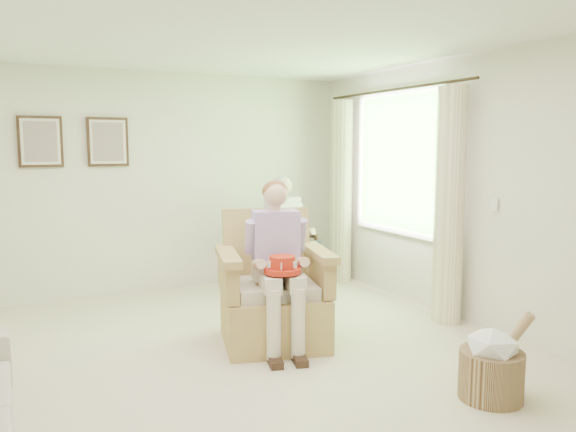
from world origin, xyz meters
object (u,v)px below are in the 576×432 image
(person_dark, at_px, (287,226))
(person_wicker, at_px, (279,252))
(wicker_armchair, at_px, (272,301))
(wood_armchair, at_px, (281,247))
(red_hat, at_px, (282,266))
(hatbox, at_px, (492,364))

(person_dark, bearing_deg, person_wicker, -138.36)
(wicker_armchair, distance_m, wood_armchair, 1.88)
(wood_armchair, relative_size, person_dark, 0.70)
(wood_armchair, height_order, red_hat, wood_armchair)
(wicker_armchair, distance_m, hatbox, 1.92)
(red_hat, bearing_deg, person_dark, 62.22)
(wood_armchair, xyz_separation_m, person_wicker, (-0.90, -1.80, 0.32))
(wicker_armchair, height_order, wood_armchair, wicker_armchair)
(person_dark, xyz_separation_m, red_hat, (-0.97, -1.83, -0.03))
(person_wicker, distance_m, hatbox, 1.88)
(wicker_armchair, distance_m, red_hat, 0.52)
(wicker_armchair, distance_m, person_dark, 1.79)
(wicker_armchair, xyz_separation_m, person_wicker, (-0.00, -0.15, 0.47))
(red_hat, bearing_deg, wicker_armchair, 79.10)
(wicker_armchair, bearing_deg, person_dark, 73.65)
(person_wicker, relative_size, hatbox, 2.20)
(wicker_armchair, relative_size, person_wicker, 0.82)
(person_wicker, height_order, red_hat, person_wicker)
(wood_armchair, height_order, person_wicker, person_wicker)
(wicker_armchair, height_order, hatbox, wicker_armchair)
(person_wicker, bearing_deg, red_hat, -94.28)
(person_dark, height_order, hatbox, person_dark)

